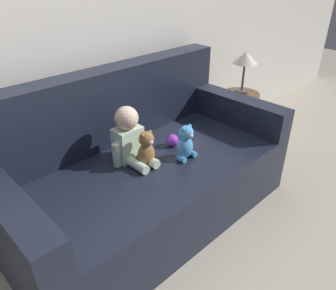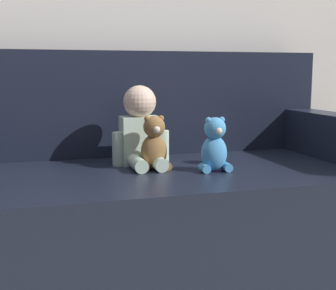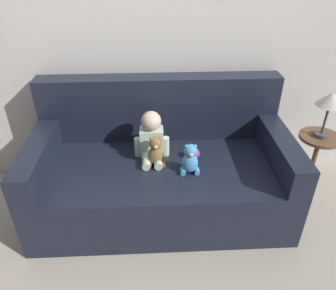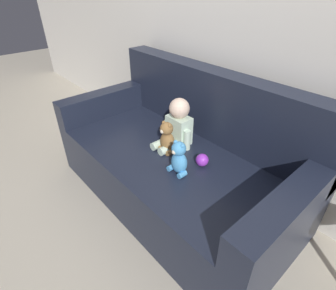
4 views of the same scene
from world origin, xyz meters
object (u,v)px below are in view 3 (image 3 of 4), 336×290
Objects in this scene: person_baby at (152,138)px; side_table at (326,119)px; teddy_bear_brown at (156,152)px; couch at (161,169)px; plush_toy_side at (190,160)px; toy_ball at (194,154)px.

person_baby is 1.40m from side_table.
person_baby is at bearing 102.76° from teddy_bear_brown.
couch is at bearing -174.58° from side_table.
side_table reaches higher than person_baby.
person_baby is 1.54× the size of plush_toy_side.
side_table is (1.12, 0.33, 0.12)m from plush_toy_side.
toy_ball is 1.10m from side_table.
teddy_bear_brown reaches higher than toy_ball.
couch is 0.26m from teddy_bear_brown.
side_table is (1.07, 0.16, 0.19)m from toy_ball.
toy_ball is at bearing -7.70° from couch.
side_table reaches higher than teddy_bear_brown.
couch is at bearing -24.34° from person_baby.
teddy_bear_brown is at bearing -111.77° from couch.
person_baby reaches higher than teddy_bear_brown.
teddy_bear_brown reaches higher than plush_toy_side.
couch is 1.38m from side_table.
toy_ball is (0.05, 0.17, -0.07)m from plush_toy_side.
teddy_bear_brown is 0.27m from plush_toy_side.
plush_toy_side is at bearing -45.72° from couch.
person_baby is at bearing 138.63° from plush_toy_side.
plush_toy_side is at bearing -106.57° from toy_ball.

